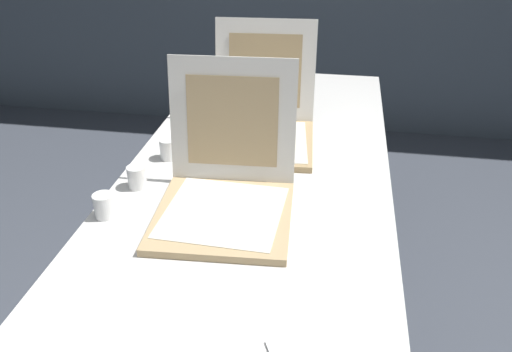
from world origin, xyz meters
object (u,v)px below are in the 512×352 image
object	(u,v)px
table	(258,182)
cup_white_near_left	(104,206)
pizza_box_front	(225,193)
cup_white_mid	(168,149)
cup_white_near_center	(137,177)
pizza_box_middle	(261,126)

from	to	relation	value
table	cup_white_near_left	bearing A→B (deg)	-137.57
table	cup_white_near_left	distance (m)	0.53
pizza_box_front	cup_white_mid	bearing A→B (deg)	129.20
pizza_box_front	cup_white_near_center	size ratio (longest dim) A/B	6.42
pizza_box_front	table	bearing A→B (deg)	75.68
cup_white_near_center	table	bearing A→B (deg)	27.01
table	pizza_box_front	world-z (taller)	pizza_box_front
table	cup_white_near_left	world-z (taller)	cup_white_near_left
pizza_box_front	cup_white_near_center	xyz separation A→B (m)	(-0.30, 0.08, -0.02)
cup_white_near_center	pizza_box_middle	bearing A→B (deg)	51.06
cup_white_near_left	pizza_box_front	bearing A→B (deg)	14.73
pizza_box_middle	cup_white_mid	bearing A→B (deg)	-149.28
table	pizza_box_front	xyz separation A→B (m)	(-0.05, -0.26, 0.11)
cup_white_mid	cup_white_near_center	size ratio (longest dim) A/B	1.00
pizza_box_front	cup_white_near_center	bearing A→B (deg)	160.92
cup_white_near_left	cup_white_near_center	xyz separation A→B (m)	(0.03, 0.17, 0.00)
cup_white_near_left	cup_white_mid	bearing A→B (deg)	79.58
table	cup_white_near_left	xyz separation A→B (m)	(-0.38, -0.35, 0.09)
cup_white_near_center	cup_white_near_left	bearing A→B (deg)	-100.75
cup_white_near_center	cup_white_mid	bearing A→B (deg)	79.87
pizza_box_front	pizza_box_middle	world-z (taller)	pizza_box_front
pizza_box_middle	cup_white_mid	xyz separation A→B (m)	(-0.29, -0.20, -0.02)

